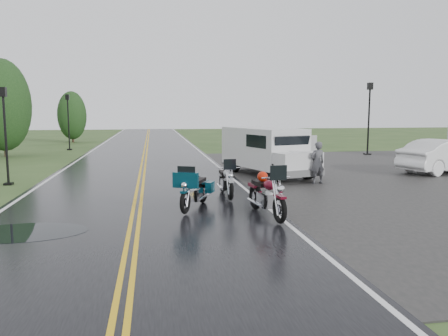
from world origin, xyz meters
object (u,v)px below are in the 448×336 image
motorcycle_red (280,198)px  van_white (274,156)px  motorcycle_teal (185,192)px  lamp_post_near_left (6,136)px  sedan_white (444,157)px  lamp_post_far_left (68,122)px  motorcycle_silver (230,182)px  person_at_van (317,163)px  lamp_post_far_right (369,119)px

motorcycle_red → van_white: 6.69m
motorcycle_teal → lamp_post_near_left: 9.05m
motorcycle_teal → van_white: van_white is taller
motorcycle_red → sedan_white: size_ratio=0.52×
lamp_post_near_left → lamp_post_far_left: 15.89m
van_white → lamp_post_far_left: (-10.88, 17.10, 0.99)m
motorcycle_teal → van_white: (3.95, 5.03, 0.43)m
sedan_white → lamp_post_far_left: lamp_post_far_left is taller
motorcycle_red → lamp_post_near_left: size_ratio=0.64×
motorcycle_teal → lamp_post_near_left: size_ratio=0.58×
motorcycle_silver → lamp_post_near_left: (-7.97, 4.64, 1.26)m
motorcycle_silver → sedan_white: bearing=23.9°
motorcycle_silver → person_at_van: person_at_van is taller
lamp_post_far_left → lamp_post_far_right: bearing=-19.5°
motorcycle_teal → motorcycle_silver: (1.54, 1.61, -0.02)m
lamp_post_near_left → lamp_post_far_right: 21.46m
motorcycle_teal → van_white: size_ratio=0.40×
motorcycle_red → motorcycle_teal: 2.66m
sedan_white → lamp_post_far_left: (-19.44, 15.66, 1.30)m
lamp_post_far_right → motorcycle_red: bearing=-123.5°
motorcycle_silver → lamp_post_near_left: bearing=149.8°
motorcycle_teal → sedan_white: bearing=51.2°
motorcycle_teal → van_white: 6.41m
motorcycle_teal → lamp_post_far_left: bearing=131.2°
sedan_white → lamp_post_near_left: 18.97m
person_at_van → motorcycle_red: bearing=52.0°
person_at_van → sedan_white: 7.27m
motorcycle_silver → lamp_post_far_right: size_ratio=0.46×
lamp_post_near_left → lamp_post_far_left: size_ratio=0.92×
motorcycle_red → van_white: size_ratio=0.44×
motorcycle_red → motorcycle_teal: (-2.25, 1.43, -0.06)m
van_white → person_at_van: 1.70m
van_white → lamp_post_near_left: size_ratio=1.45×
sedan_white → lamp_post_far_right: size_ratio=0.98×
van_white → lamp_post_far_right: size_ratio=1.16×
motorcycle_silver → lamp_post_far_left: 22.25m
motorcycle_red → person_at_van: person_at_van is taller
lamp_post_far_left → lamp_post_far_right: (20.08, -7.10, 0.31)m
lamp_post_far_left → lamp_post_near_left: bearing=-88.2°
motorcycle_teal → lamp_post_near_left: lamp_post_near_left is taller
lamp_post_far_left → van_white: bearing=-57.5°
motorcycle_silver → lamp_post_far_left: size_ratio=0.52×
motorcycle_teal → person_at_van: 7.09m
motorcycle_red → lamp_post_far_left: size_ratio=0.59×
van_white → sedan_white: size_ratio=1.18×
motorcycle_teal → lamp_post_far_left: lamp_post_far_left is taller
motorcycle_silver → lamp_post_near_left: lamp_post_near_left is taller
van_white → lamp_post_near_left: (-10.37, 1.22, 0.82)m
motorcycle_red → lamp_post_far_right: bearing=49.9°
motorcycle_red → lamp_post_far_right: 19.81m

